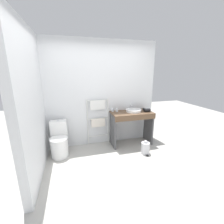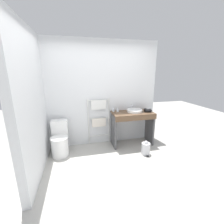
# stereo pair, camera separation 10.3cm
# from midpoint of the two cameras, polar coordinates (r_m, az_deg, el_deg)

# --- Properties ---
(ground_plane) EXTENTS (12.00, 12.00, 0.00)m
(ground_plane) POSITION_cam_midpoint_polar(r_m,az_deg,el_deg) (2.95, 1.10, -23.61)
(ground_plane) COLOR #B2AFA8
(wall_back) EXTENTS (2.87, 0.12, 2.58)m
(wall_back) POSITION_cam_midpoint_polar(r_m,az_deg,el_deg) (3.80, -5.34, 6.72)
(wall_back) COLOR silver
(wall_back) RESTS_ON ground_plane
(wall_side) EXTENTS (0.12, 2.13, 2.58)m
(wall_side) POSITION_cam_midpoint_polar(r_m,az_deg,el_deg) (3.05, -28.68, 2.83)
(wall_side) COLOR silver
(wall_side) RESTS_ON ground_plane
(toilet) EXTENTS (0.39, 0.55, 0.77)m
(toilet) POSITION_cam_midpoint_polar(r_m,az_deg,el_deg) (3.64, -20.24, -10.60)
(toilet) COLOR white
(toilet) RESTS_ON ground_plane
(towel_radiator) EXTENTS (0.55, 0.06, 1.21)m
(towel_radiator) POSITION_cam_midpoint_polar(r_m,az_deg,el_deg) (3.79, -6.13, -1.25)
(towel_radiator) COLOR white
(towel_radiator) RESTS_ON ground_plane
(vanity_counter) EXTENTS (1.03, 0.54, 0.86)m
(vanity_counter) POSITION_cam_midpoint_polar(r_m,az_deg,el_deg) (3.85, 6.72, -3.97)
(vanity_counter) COLOR brown
(vanity_counter) RESTS_ON ground_plane
(sink_basin) EXTENTS (0.39, 0.39, 0.06)m
(sink_basin) POSITION_cam_midpoint_polar(r_m,az_deg,el_deg) (3.81, 7.48, 0.61)
(sink_basin) COLOR white
(sink_basin) RESTS_ON vanity_counter
(faucet) EXTENTS (0.02, 0.10, 0.15)m
(faucet) POSITION_cam_midpoint_polar(r_m,az_deg,el_deg) (3.98, 6.40, 2.17)
(faucet) COLOR silver
(faucet) RESTS_ON vanity_counter
(cup_near_wall) EXTENTS (0.06, 0.06, 0.09)m
(cup_near_wall) POSITION_cam_midpoint_polar(r_m,az_deg,el_deg) (3.79, -0.57, 0.85)
(cup_near_wall) COLOR silver
(cup_near_wall) RESTS_ON vanity_counter
(cup_near_edge) EXTENTS (0.06, 0.06, 0.08)m
(cup_near_edge) POSITION_cam_midpoint_polar(r_m,az_deg,el_deg) (3.76, 1.10, 0.68)
(cup_near_edge) COLOR silver
(cup_near_edge) RESTS_ON vanity_counter
(hair_dryer) EXTENTS (0.18, 0.17, 0.09)m
(hair_dryer) POSITION_cam_midpoint_polar(r_m,az_deg,el_deg) (3.85, 12.50, 0.71)
(hair_dryer) COLOR black
(hair_dryer) RESTS_ON vanity_counter
(trash_bin) EXTENTS (0.20, 0.23, 0.34)m
(trash_bin) POSITION_cam_midpoint_polar(r_m,az_deg,el_deg) (3.62, 11.77, -13.21)
(trash_bin) COLOR silver
(trash_bin) RESTS_ON ground_plane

